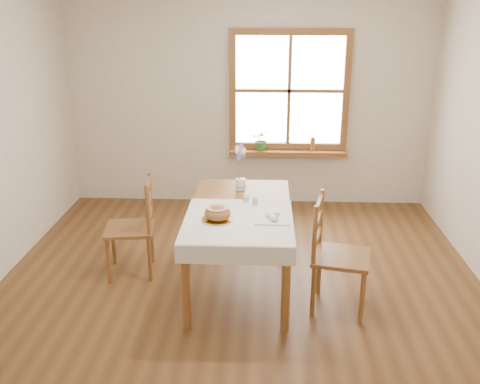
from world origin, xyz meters
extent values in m
plane|color=brown|center=(0.00, 0.00, 0.00)|extent=(5.00, 5.00, 0.00)
cube|color=silver|center=(0.00, 2.50, 1.30)|extent=(4.50, 0.10, 2.60)
cube|color=silver|center=(0.00, -2.50, 1.30)|extent=(4.50, 0.10, 2.60)
cube|color=brown|center=(0.50, 2.46, 2.14)|extent=(1.46, 0.08, 0.08)
cube|color=brown|center=(0.50, 2.46, 0.76)|extent=(1.46, 0.08, 0.08)
cube|color=brown|center=(-0.19, 2.46, 1.45)|extent=(0.08, 0.08, 1.30)
cube|color=brown|center=(1.19, 2.46, 1.45)|extent=(0.08, 0.08, 1.30)
cube|color=brown|center=(0.50, 2.46, 1.45)|extent=(0.04, 0.06, 1.30)
cube|color=brown|center=(0.50, 2.46, 1.45)|extent=(1.30, 0.06, 0.04)
cube|color=white|center=(0.50, 2.49, 1.45)|extent=(1.30, 0.01, 1.30)
cube|color=brown|center=(0.50, 2.40, 0.69)|extent=(1.46, 0.20, 0.05)
cube|color=brown|center=(0.00, 0.30, 0.72)|extent=(0.90, 1.60, 0.05)
cylinder|color=brown|center=(-0.39, -0.44, 0.35)|extent=(0.07, 0.07, 0.70)
cylinder|color=brown|center=(0.39, -0.44, 0.35)|extent=(0.07, 0.07, 0.70)
cylinder|color=brown|center=(-0.39, 1.04, 0.35)|extent=(0.07, 0.07, 0.70)
cylinder|color=brown|center=(0.39, 1.04, 0.35)|extent=(0.07, 0.07, 0.70)
cube|color=silver|center=(0.00, 0.00, 0.76)|extent=(0.91, 0.99, 0.01)
cylinder|color=silver|center=(-0.17, -0.01, 0.77)|extent=(0.28, 0.28, 0.01)
ellipsoid|color=#955C35|center=(-0.17, -0.01, 0.83)|extent=(0.22, 0.22, 0.12)
cube|color=silver|center=(0.28, 0.01, 0.77)|extent=(0.29, 0.24, 0.01)
cylinder|color=silver|center=(0.13, 0.33, 0.81)|extent=(0.06, 0.06, 0.10)
cylinder|color=silver|center=(0.05, 0.40, 0.81)|extent=(0.06, 0.06, 0.10)
cylinder|color=silver|center=(-0.02, 0.77, 0.80)|extent=(0.12, 0.12, 0.11)
imported|color=#3A7A31|center=(0.17, 2.40, 0.82)|extent=(0.27, 0.29, 0.21)
cylinder|color=#B05E20|center=(0.81, 2.40, 0.80)|extent=(0.08, 0.08, 0.18)
camera|label=1|loc=(0.20, -4.10, 2.47)|focal=40.00mm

